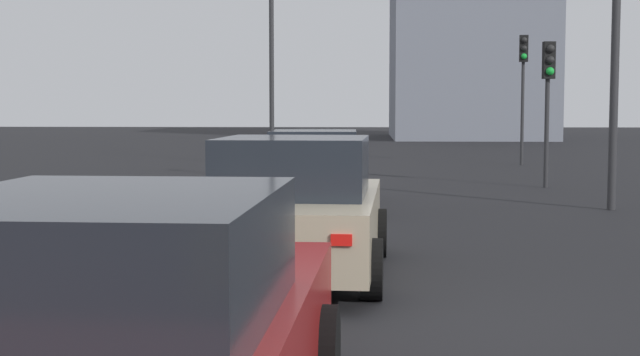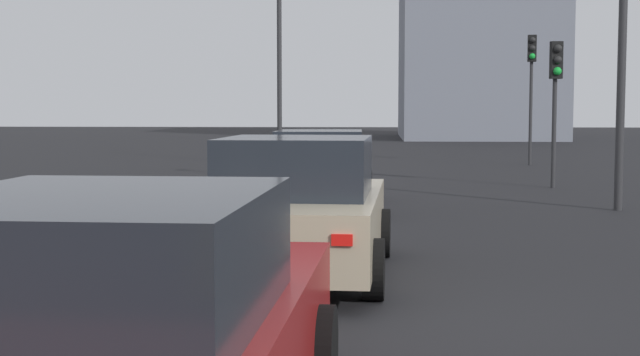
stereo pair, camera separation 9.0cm
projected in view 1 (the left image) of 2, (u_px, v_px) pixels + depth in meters
The scene contains 8 objects.
ground_plane at pixel (425, 331), 8.25m from camera, with size 160.00×160.00×0.20m, color black.
car_white_right_lead at pixel (314, 170), 17.44m from camera, with size 4.32×2.13×1.53m.
car_beige_right_second at pixel (296, 210), 10.40m from camera, with size 4.37×2.22×1.63m.
car_red_right_third at pixel (119, 347), 4.55m from camera, with size 4.83×2.18×1.56m.
traffic_light_near_left at pixel (548, 82), 21.61m from camera, with size 0.32×0.30×3.56m.
traffic_light_near_right at pixel (523, 72), 30.11m from camera, with size 0.32×0.29×4.41m.
street_lamp_kerbside at pixel (272, 48), 30.02m from camera, with size 0.56×0.36×6.66m.
building_facade_left at pixel (467, 10), 56.85m from camera, with size 13.20×9.57×16.42m, color gray.
Camera 1 is at (-8.15, 0.57, 1.98)m, focal length 49.90 mm.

